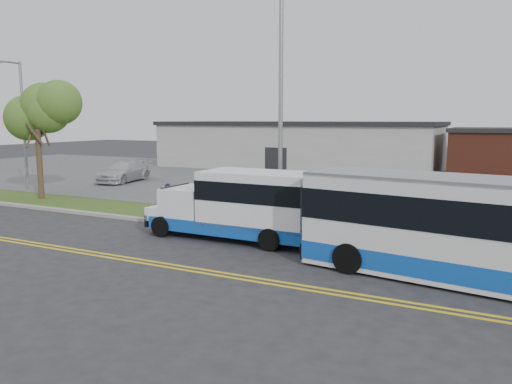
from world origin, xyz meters
The scene contains 18 objects.
ground centered at (0.00, 0.00, 0.00)m, with size 140.00×140.00×0.00m, color #28282B.
lane_line_north centered at (0.00, -3.85, 0.01)m, with size 70.00×0.12×0.01m, color yellow.
lane_line_south centered at (0.00, -4.15, 0.01)m, with size 70.00×0.12×0.01m, color yellow.
curb centered at (0.00, 1.10, 0.07)m, with size 80.00×0.30×0.15m, color #9E9B93.
verge centered at (0.00, 2.90, 0.05)m, with size 80.00×3.30×0.10m, color #334F1A.
parking_lot centered at (0.00, 17.00, 0.05)m, with size 80.00×25.00×0.10m, color #4C4C4F.
commercial_building centered at (-6.00, 27.00, 2.18)m, with size 25.40×10.40×4.35m.
brick_wing centered at (10.50, 26.00, 1.96)m, with size 6.30×7.30×3.90m.
tree_west centered at (-12.00, 3.20, 5.12)m, with size 4.40×4.40×6.91m.
streetlight_near centered at (3.00, 2.73, 5.23)m, with size 0.35×1.53×9.50m.
streetlight_far centered at (-16.00, 5.42, 4.48)m, with size 0.35×1.53×8.00m.
shuttle_bus centered at (2.66, 0.11, 1.41)m, with size 6.90×2.36×2.63m.
transit_bus centered at (11.31, -1.56, 1.49)m, with size 10.87×3.80×2.95m.
pedestrian centered at (-2.18, 1.90, 0.89)m, with size 0.57×0.38×1.57m, color black.
parked_car_a centered at (-0.50, 12.29, 0.73)m, with size 1.34×3.85×1.27m, color #B9BCC1.
parked_car_b centered at (-13.07, 11.26, 0.82)m, with size 2.02×4.96×1.44m, color silver.
grocery_bag_left centered at (-2.48, 1.65, 0.26)m, with size 0.32×0.32×0.32m, color white.
grocery_bag_right centered at (-1.88, 2.15, 0.26)m, with size 0.32×0.32×0.32m, color white.
Camera 1 is at (11.51, -16.24, 4.54)m, focal length 35.00 mm.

